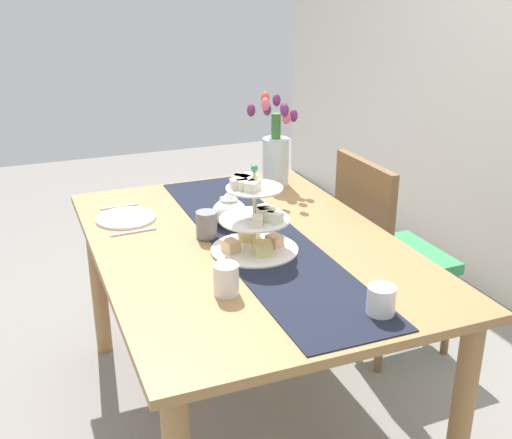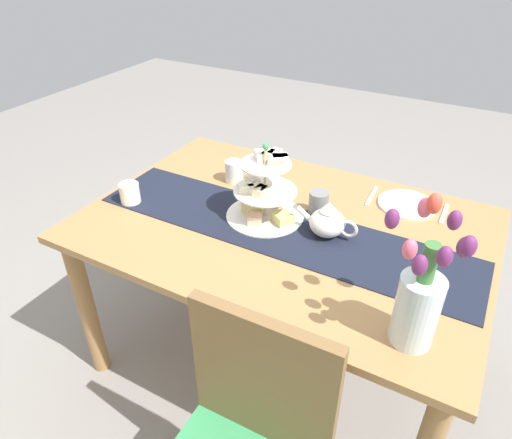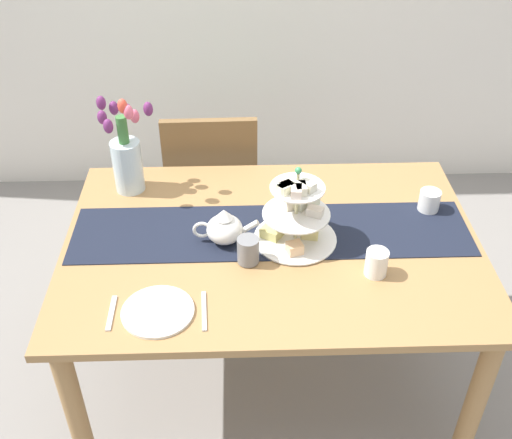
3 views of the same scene
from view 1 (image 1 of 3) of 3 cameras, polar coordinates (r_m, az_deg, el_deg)
name	(u,v)px [view 1 (image 1 of 3)]	position (r m, az deg, el deg)	size (l,w,h in m)	color
ground_plane	(247,415)	(2.62, -0.83, -17.24)	(8.00, 8.00, 0.00)	gray
dining_table	(246,268)	(2.27, -0.92, -4.41)	(1.50, 1.03, 0.75)	#A37747
chair_left	(383,247)	(2.84, 11.44, -2.48)	(0.43, 0.43, 0.91)	brown
table_runner	(259,239)	(2.24, 0.24, -1.82)	(1.46, 0.33, 0.00)	black
tiered_cake_stand	(254,221)	(2.12, -0.14, -0.16)	(0.30, 0.30, 0.30)	beige
teapot	(229,211)	(2.35, -2.43, 0.82)	(0.24, 0.13, 0.14)	white
tulip_vase	(276,151)	(2.78, 1.78, 6.22)	(0.22, 0.22, 0.42)	silver
cream_jug	(381,301)	(1.79, 11.26, -7.22)	(0.08, 0.08, 0.09)	white
dinner_plate_left	(126,218)	(2.48, -11.69, 0.13)	(0.23, 0.23, 0.01)	white
fork_left	(119,206)	(2.61, -12.29, 1.16)	(0.02, 0.15, 0.01)	silver
knife_left	(134,232)	(2.35, -11.02, -1.11)	(0.01, 0.17, 0.01)	silver
mug_grey	(207,224)	(2.25, -4.50, -0.44)	(0.08, 0.08, 0.10)	slate
mug_white_text	(226,279)	(1.86, -2.72, -5.44)	(0.08, 0.08, 0.10)	white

